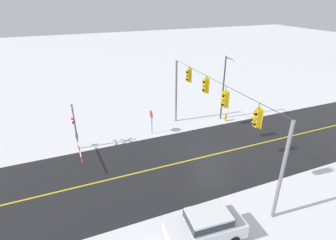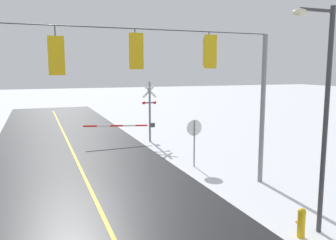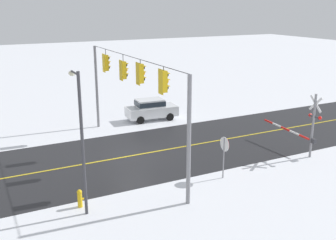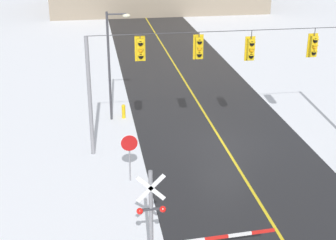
% 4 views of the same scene
% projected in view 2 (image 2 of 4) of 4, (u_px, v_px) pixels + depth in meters
% --- Properties ---
extents(ground_plane, '(160.00, 160.00, 0.00)m').
position_uv_depth(ground_plane, '(97.00, 203.00, 12.58)').
color(ground_plane, white).
extents(signal_span, '(14.20, 0.47, 6.22)m').
position_uv_depth(signal_span, '(94.00, 80.00, 11.97)').
color(signal_span, gray).
rests_on(signal_span, ground).
extents(stop_sign, '(0.80, 0.09, 2.35)m').
position_uv_depth(stop_sign, '(194.00, 132.00, 17.15)').
color(stop_sign, gray).
rests_on(stop_sign, ground).
extents(railroad_crossing, '(4.85, 0.31, 4.00)m').
position_uv_depth(railroad_crossing, '(143.00, 113.00, 23.00)').
color(railroad_crossing, gray).
rests_on(railroad_crossing, ground).
extents(streetlamp_near, '(1.39, 0.28, 6.50)m').
position_uv_depth(streetlamp_near, '(321.00, 101.00, 9.74)').
color(streetlamp_near, '#38383D').
rests_on(streetlamp_near, ground).
extents(fire_hydrant, '(0.24, 0.31, 0.88)m').
position_uv_depth(fire_hydrant, '(301.00, 222.00, 9.96)').
color(fire_hydrant, gold).
rests_on(fire_hydrant, ground).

